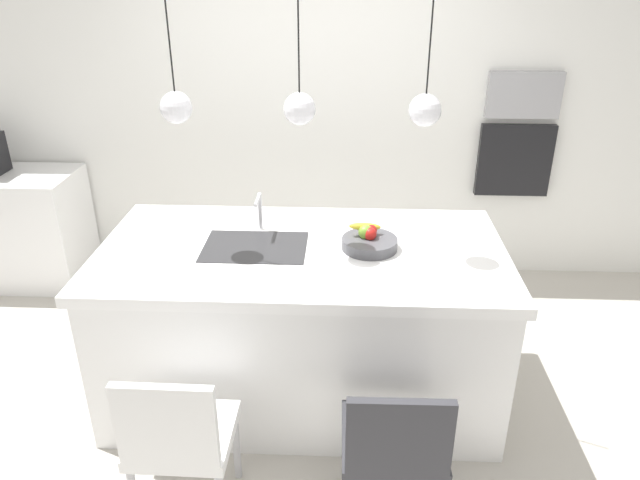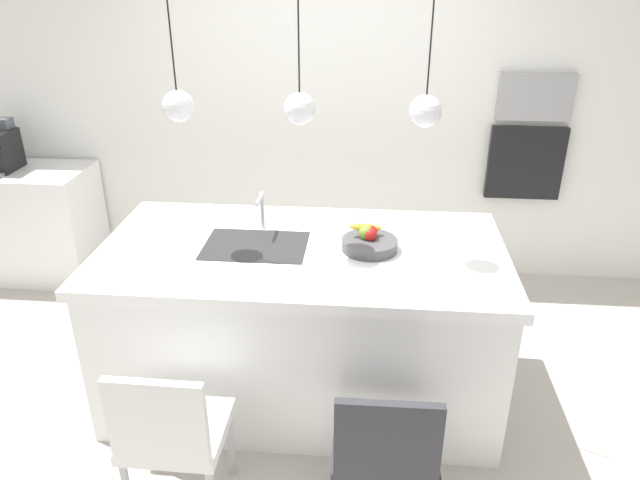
% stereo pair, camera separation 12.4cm
% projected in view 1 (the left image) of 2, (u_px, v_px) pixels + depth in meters
% --- Properties ---
extents(floor, '(6.60, 6.60, 0.00)m').
position_uv_depth(floor, '(304.00, 388.00, 3.64)').
color(floor, '#BCB7AD').
rests_on(floor, ground).
extents(back_wall, '(6.00, 0.10, 2.60)m').
position_uv_depth(back_wall, '(317.00, 113.00, 4.57)').
color(back_wall, white).
rests_on(back_wall, ground).
extents(kitchen_island, '(2.21, 1.15, 0.95)m').
position_uv_depth(kitchen_island, '(303.00, 322.00, 3.43)').
color(kitchen_island, white).
rests_on(kitchen_island, ground).
extents(sink_basin, '(0.56, 0.40, 0.02)m').
position_uv_depth(sink_basin, '(255.00, 248.00, 3.24)').
color(sink_basin, '#2D2D30').
rests_on(sink_basin, kitchen_island).
extents(faucet, '(0.02, 0.17, 0.22)m').
position_uv_depth(faucet, '(259.00, 208.00, 3.37)').
color(faucet, silver).
rests_on(faucet, kitchen_island).
extents(fruit_bowl, '(0.30, 0.30, 0.14)m').
position_uv_depth(fruit_bowl, '(369.00, 241.00, 3.21)').
color(fruit_bowl, '#4C4C51').
rests_on(fruit_bowl, kitchen_island).
extents(side_counter, '(1.10, 0.60, 0.89)m').
position_uv_depth(side_counter, '(12.00, 228.00, 4.70)').
color(side_counter, white).
rests_on(side_counter, ground).
extents(microwave, '(0.54, 0.08, 0.34)m').
position_uv_depth(microwave, '(524.00, 95.00, 4.37)').
color(microwave, '#9E9EA3').
rests_on(microwave, back_wall).
extents(oven, '(0.56, 0.08, 0.56)m').
position_uv_depth(oven, '(514.00, 160.00, 4.58)').
color(oven, black).
rests_on(oven, back_wall).
extents(chair_near, '(0.45, 0.42, 0.86)m').
position_uv_depth(chair_near, '(179.00, 436.00, 2.60)').
color(chair_near, white).
rests_on(chair_near, ground).
extents(chair_middle, '(0.46, 0.45, 0.84)m').
position_uv_depth(chair_middle, '(394.00, 444.00, 2.57)').
color(chair_middle, '#333338').
rests_on(chair_middle, ground).
extents(pendant_light_left, '(0.16, 0.16, 0.76)m').
position_uv_depth(pendant_light_left, '(176.00, 107.00, 2.92)').
color(pendant_light_left, silver).
extents(pendant_light_center, '(0.16, 0.16, 0.76)m').
position_uv_depth(pendant_light_center, '(300.00, 108.00, 2.90)').
color(pendant_light_center, silver).
extents(pendant_light_right, '(0.16, 0.16, 0.76)m').
position_uv_depth(pendant_light_right, '(425.00, 109.00, 2.87)').
color(pendant_light_right, silver).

